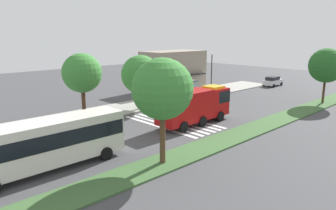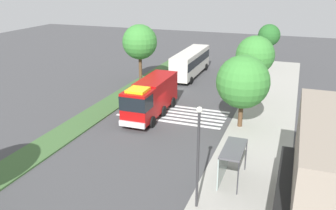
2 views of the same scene
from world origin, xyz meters
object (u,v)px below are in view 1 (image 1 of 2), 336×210
Objects in this scene: bus_stop_shelter at (189,86)px; parked_car_east at (273,81)px; median_tree_far_west at (162,89)px; sidewalk_tree_center at (141,75)px; street_lamp at (212,71)px; median_tree_west at (326,65)px; transit_bus at (46,141)px; sidewalk_tree_west at (82,73)px; fire_truck at (196,104)px; bench_near_shelter at (170,98)px; fire_hydrant at (87,118)px.

parked_car_east is at bearing -8.49° from bus_stop_shelter.
parked_car_east is at bearing 17.59° from median_tree_far_west.
bus_stop_shelter is 10.15m from sidewalk_tree_center.
median_tree_west reaches higher than street_lamp.
transit_bus reaches higher than parked_car_east.
sidewalk_tree_west is at bearing -177.61° from bus_stop_shelter.
fire_truck is 5.88× the size of bench_near_shelter.
bus_stop_shelter is at bearing 4.36° from sidewalk_tree_center.
sidewalk_tree_west is (-17.82, -0.75, 3.46)m from bus_stop_shelter.
fire_truck reaches higher than transit_bus.
bus_stop_shelter is 2.19× the size of bench_near_shelter.
sidewalk_tree_west is 8.09m from sidewalk_tree_center.
fire_hydrant is (1.77, 14.18, -5.15)m from median_tree_far_west.
fire_truck is 1.44× the size of street_lamp.
sidewalk_tree_west is at bearing 178.94° from street_lamp.
parked_car_east is at bearing -170.68° from transit_bus.
fire_truck is 16.04m from street_lamp.
fire_truck is 2.69× the size of bus_stop_shelter.
median_tree_west is at bearing -15.90° from fire_truck.
bus_stop_shelter is 0.45× the size of median_tree_far_west.
parked_car_east reaches higher than bench_near_shelter.
median_tree_west reaches higher than bus_stop_shelter.
median_tree_west is (28.39, -14.68, -0.05)m from sidewalk_tree_west.
sidewalk_tree_center is at bearing 178.31° from street_lamp.
fire_hydrant is at bearing 133.59° from fire_truck.
street_lamp is 27.47m from median_tree_far_west.
parked_car_east is at bearing 53.62° from median_tree_west.
transit_bus reaches higher than fire_hydrant.
fire_truck is at bearing -88.51° from sidewalk_tree_center.
bus_stop_shelter is at bearing 4.00° from fire_hydrant.
sidewalk_tree_west reaches higher than street_lamp.
parked_car_east reaches higher than fire_hydrant.
bus_stop_shelter is 0.54× the size of street_lamp.
fire_hydrant is (-17.83, -1.25, -1.40)m from bus_stop_shelter.
median_tree_far_west is at bearing -141.80° from bus_stop_shelter.
street_lamp is at bearing 171.30° from parked_car_east.
median_tree_west is at bearing -27.33° from sidewalk_tree_west.
sidewalk_tree_west reaches higher than bus_stop_shelter.
sidewalk_tree_center is (16.40, 9.83, 2.35)m from transit_bus.
median_tree_far_west is (-9.81, -14.68, 1.17)m from sidewalk_tree_center.
transit_bus is 24.60m from bench_near_shelter.
transit_bus is 1.68× the size of sidewalk_tree_center.
transit_bus is (-16.64, -0.74, 0.02)m from fire_truck.
street_lamp reaches higher than bench_near_shelter.
median_tree_far_west reaches higher than bus_stop_shelter.
median_tree_far_west is at bearing -135.39° from bench_near_shelter.
median_tree_far_west is (6.59, -4.85, 3.51)m from transit_bus.
sidewalk_tree_center is at bearing 91.12° from fire_truck.
bench_near_shelter is 7.00m from sidewalk_tree_center.
parked_car_east is 0.64× the size of median_tree_west.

